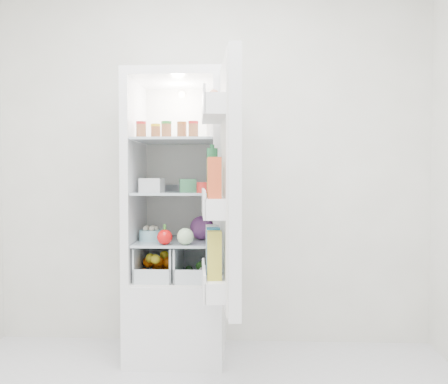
# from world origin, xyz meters

# --- Properties ---
(room_walls) EXTENTS (3.02, 3.02, 2.61)m
(room_walls) POSITION_xyz_m (0.00, 0.00, 1.59)
(room_walls) COLOR beige
(room_walls) RESTS_ON ground
(refrigerator) EXTENTS (0.60, 0.60, 1.80)m
(refrigerator) POSITION_xyz_m (-0.20, 1.25, 0.67)
(refrigerator) COLOR white
(refrigerator) RESTS_ON ground
(shelf_low) EXTENTS (0.49, 0.53, 0.01)m
(shelf_low) POSITION_xyz_m (-0.20, 1.19, 0.74)
(shelf_low) COLOR #A3B4BF
(shelf_low) RESTS_ON refrigerator
(shelf_mid) EXTENTS (0.49, 0.53, 0.02)m
(shelf_mid) POSITION_xyz_m (-0.20, 1.19, 1.05)
(shelf_mid) COLOR #A3B4BF
(shelf_mid) RESTS_ON refrigerator
(shelf_top) EXTENTS (0.49, 0.53, 0.02)m
(shelf_top) POSITION_xyz_m (-0.20, 1.19, 1.38)
(shelf_top) COLOR #A3B4BF
(shelf_top) RESTS_ON refrigerator
(crisper_left) EXTENTS (0.23, 0.46, 0.22)m
(crisper_left) POSITION_xyz_m (-0.32, 1.19, 0.61)
(crisper_left) COLOR silver
(crisper_left) RESTS_ON refrigerator
(crisper_right) EXTENTS (0.23, 0.46, 0.22)m
(crisper_right) POSITION_xyz_m (-0.08, 1.19, 0.61)
(crisper_right) COLOR silver
(crisper_right) RESTS_ON refrigerator
(condiment_jars) EXTENTS (0.38, 0.16, 0.08)m
(condiment_jars) POSITION_xyz_m (-0.24, 1.07, 1.43)
(condiment_jars) COLOR #B21919
(condiment_jars) RESTS_ON shelf_top
(squeeze_bottle) EXTENTS (0.05, 0.05, 0.17)m
(squeeze_bottle) POSITION_xyz_m (0.01, 1.15, 1.47)
(squeeze_bottle) COLOR white
(squeeze_bottle) RESTS_ON shelf_top
(tub_white) EXTENTS (0.14, 0.14, 0.09)m
(tub_white) POSITION_xyz_m (-0.35, 1.11, 1.10)
(tub_white) COLOR silver
(tub_white) RESTS_ON shelf_mid
(tin_red) EXTENTS (0.12, 0.12, 0.06)m
(tin_red) POSITION_xyz_m (-0.01, 1.04, 1.09)
(tin_red) COLOR red
(tin_red) RESTS_ON shelf_mid
(foil_tray) EXTENTS (0.20, 0.18, 0.04)m
(foil_tray) POSITION_xyz_m (-0.25, 1.34, 1.08)
(foil_tray) COLOR silver
(foil_tray) RESTS_ON shelf_mid
(tub_green) EXTENTS (0.12, 0.16, 0.08)m
(tub_green) POSITION_xyz_m (-0.13, 1.18, 1.10)
(tub_green) COLOR #3F8B59
(tub_green) RESTS_ON shelf_mid
(red_cabbage) EXTENTS (0.15, 0.15, 0.15)m
(red_cabbage) POSITION_xyz_m (-0.05, 1.22, 0.82)
(red_cabbage) COLOR #551D54
(red_cabbage) RESTS_ON shelf_low
(bell_pepper) EXTENTS (0.09, 0.09, 0.09)m
(bell_pepper) POSITION_xyz_m (-0.24, 0.97, 0.79)
(bell_pepper) COLOR red
(bell_pepper) RESTS_ON shelf_low
(mushroom_bowl) EXTENTS (0.19, 0.19, 0.07)m
(mushroom_bowl) POSITION_xyz_m (-0.36, 1.15, 0.78)
(mushroom_bowl) COLOR #97D3E2
(mushroom_bowl) RESTS_ON shelf_low
(salad_bag) EXTENTS (0.10, 0.10, 0.10)m
(salad_bag) POSITION_xyz_m (-0.12, 0.98, 0.80)
(salad_bag) COLOR #B9DEA6
(salad_bag) RESTS_ON shelf_low
(citrus_pile) EXTENTS (0.20, 0.31, 0.16)m
(citrus_pile) POSITION_xyz_m (-0.32, 1.17, 0.58)
(citrus_pile) COLOR orange
(citrus_pile) RESTS_ON refrigerator
(veg_pile) EXTENTS (0.16, 0.30, 0.10)m
(veg_pile) POSITION_xyz_m (-0.07, 1.18, 0.56)
(veg_pile) COLOR #27521B
(veg_pile) RESTS_ON refrigerator
(fridge_door) EXTENTS (0.23, 0.60, 1.30)m
(fridge_door) POSITION_xyz_m (0.13, 0.61, 1.09)
(fridge_door) COLOR white
(fridge_door) RESTS_ON refrigerator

